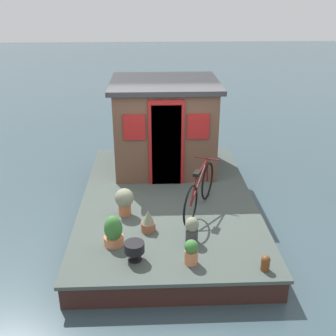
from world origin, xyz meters
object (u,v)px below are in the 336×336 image
(houseboat_cabin, at_px, (165,125))
(potted_plant_basil, at_px, (148,221))
(potted_plant_geranium, at_px, (124,200))
(mooring_bollard, at_px, (265,262))
(charcoal_grill, at_px, (134,248))
(potted_plant_fern, at_px, (113,232))
(bicycle, at_px, (199,191))
(potted_plant_ivy, at_px, (192,229))
(potted_plant_thyme, at_px, (191,252))

(houseboat_cabin, xyz_separation_m, potted_plant_basil, (-2.77, 0.38, -0.81))
(houseboat_cabin, height_order, potted_plant_geranium, houseboat_cabin)
(potted_plant_basil, relative_size, mooring_bollard, 1.58)
(potted_plant_basil, xyz_separation_m, potted_plant_geranium, (0.57, 0.43, 0.11))
(potted_plant_geranium, distance_m, charcoal_grill, 1.38)
(potted_plant_fern, bearing_deg, bicycle, -55.23)
(bicycle, bearing_deg, mooring_bollard, -156.71)
(houseboat_cabin, bearing_deg, potted_plant_fern, 163.51)
(potted_plant_ivy, distance_m, potted_plant_basil, 0.79)
(charcoal_grill, bearing_deg, potted_plant_thyme, -97.71)
(potted_plant_thyme, relative_size, mooring_bollard, 1.60)
(potted_plant_ivy, height_order, charcoal_grill, potted_plant_ivy)
(bicycle, height_order, potted_plant_basil, bicycle)
(potted_plant_thyme, distance_m, potted_plant_ivy, 0.57)
(mooring_bollard, bearing_deg, charcoal_grill, 80.34)
(potted_plant_ivy, bearing_deg, potted_plant_geranium, 50.91)
(bicycle, relative_size, potted_plant_ivy, 3.70)
(houseboat_cabin, xyz_separation_m, bicycle, (-2.10, -0.56, -0.59))
(houseboat_cabin, bearing_deg, potted_plant_ivy, -174.04)
(houseboat_cabin, height_order, mooring_bollard, houseboat_cabin)
(potted_plant_thyme, xyz_separation_m, potted_plant_fern, (0.54, 1.19, 0.03))
(potted_plant_thyme, xyz_separation_m, potted_plant_basil, (0.91, 0.64, -0.02))
(bicycle, xyz_separation_m, potted_plant_thyme, (-1.57, 0.30, -0.20))
(potted_plant_fern, distance_m, potted_plant_basil, 0.67)
(potted_plant_ivy, bearing_deg, charcoal_grill, 116.22)
(potted_plant_thyme, height_order, potted_plant_geranium, potted_plant_geranium)
(potted_plant_geranium, xyz_separation_m, mooring_bollard, (-1.69, -2.13, -0.16))
(bicycle, xyz_separation_m, potted_plant_basil, (-0.66, 0.93, -0.22))
(potted_plant_thyme, bearing_deg, potted_plant_ivy, -6.40)
(potted_plant_geranium, bearing_deg, potted_plant_ivy, -129.09)
(potted_plant_geranium, bearing_deg, potted_plant_thyme, -144.20)
(potted_plant_thyme, height_order, potted_plant_basil, potted_plant_thyme)
(potted_plant_geranium, height_order, mooring_bollard, potted_plant_geranium)
(bicycle, xyz_separation_m, potted_plant_fern, (-1.03, 1.49, -0.17))
(potted_plant_basil, bearing_deg, bicycle, -54.69)
(potted_plant_geranium, bearing_deg, potted_plant_fern, 172.43)
(potted_plant_thyme, bearing_deg, potted_plant_fern, 65.53)
(potted_plant_ivy, distance_m, charcoal_grill, 1.01)
(potted_plant_basil, bearing_deg, potted_plant_thyme, -144.93)
(charcoal_grill, bearing_deg, mooring_bollard, -99.66)
(potted_plant_fern, bearing_deg, houseboat_cabin, -16.49)
(potted_plant_ivy, relative_size, potted_plant_basil, 1.14)
(potted_plant_fern, bearing_deg, potted_plant_basil, -56.15)
(houseboat_cabin, bearing_deg, potted_plant_geranium, 159.92)
(potted_plant_thyme, xyz_separation_m, potted_plant_geranium, (1.48, 1.07, 0.09))
(charcoal_grill, height_order, mooring_bollard, charcoal_grill)
(houseboat_cabin, bearing_deg, potted_plant_thyme, -175.92)
(bicycle, relative_size, potted_plant_fern, 3.22)
(houseboat_cabin, height_order, potted_plant_fern, houseboat_cabin)
(houseboat_cabin, relative_size, potted_plant_geranium, 4.52)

